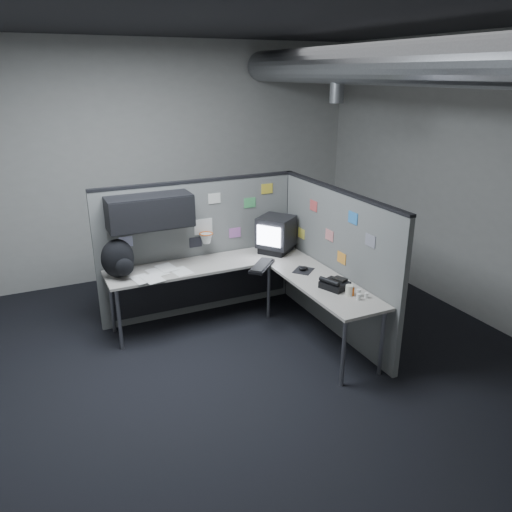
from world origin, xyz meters
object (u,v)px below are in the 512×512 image
desk (238,277)px  keyboard (262,266)px  monitor (276,234)px  backpack (118,259)px  phone (334,284)px

desk → keyboard: size_ratio=5.22×
monitor → backpack: size_ratio=1.27×
keyboard → desk: bearing=155.8°
keyboard → phone: 0.92m
phone → backpack: backpack is taller
keyboard → backpack: bearing=164.3°
desk → backpack: 1.31m
desk → monitor: bearing=25.3°
keyboard → phone: (0.41, -0.82, 0.02)m
desk → monitor: size_ratio=4.33×
desk → keyboard: (0.24, -0.10, 0.14)m
monitor → keyboard: bearing=-126.0°
phone → monitor: bearing=80.6°
keyboard → phone: bearing=-64.2°
desk → keyboard: bearing=-23.1°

